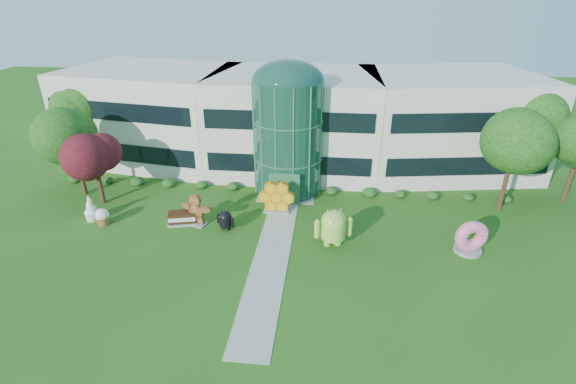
# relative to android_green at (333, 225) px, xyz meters

# --- Properties ---
(ground) EXTENTS (140.00, 140.00, 0.00)m
(ground) POSITION_rel_android_green_xyz_m (-4.16, -3.05, -1.62)
(ground) COLOR #215114
(ground) RESTS_ON ground
(building) EXTENTS (46.00, 15.00, 9.30)m
(building) POSITION_rel_android_green_xyz_m (-4.16, 14.95, 3.03)
(building) COLOR beige
(building) RESTS_ON ground
(atrium) EXTENTS (6.00, 6.00, 9.80)m
(atrium) POSITION_rel_android_green_xyz_m (-4.16, 8.95, 3.28)
(atrium) COLOR #194738
(atrium) RESTS_ON ground
(walkway) EXTENTS (2.40, 20.00, 0.04)m
(walkway) POSITION_rel_android_green_xyz_m (-4.16, -1.05, -1.60)
(walkway) COLOR #9E9E93
(walkway) RESTS_ON ground
(tree_red) EXTENTS (4.00, 4.00, 6.00)m
(tree_red) POSITION_rel_android_green_xyz_m (-19.66, 4.45, 1.38)
(tree_red) COLOR #3F0C14
(tree_red) RESTS_ON ground
(trees_backdrop) EXTENTS (52.00, 8.00, 8.40)m
(trees_backdrop) POSITION_rel_android_green_xyz_m (-4.16, 9.95, 2.58)
(trees_backdrop) COLOR #0F3F0F
(trees_backdrop) RESTS_ON ground
(android_green) EXTENTS (3.23, 2.52, 3.24)m
(android_green) POSITION_rel_android_green_xyz_m (0.00, 0.00, 0.00)
(android_green) COLOR #9CCF42
(android_green) RESTS_ON ground
(android_black) EXTENTS (1.88, 1.58, 1.81)m
(android_black) POSITION_rel_android_green_xyz_m (-8.15, 1.26, -0.71)
(android_black) COLOR black
(android_black) RESTS_ON ground
(donut) EXTENTS (2.58, 1.65, 2.48)m
(donut) POSITION_rel_android_green_xyz_m (9.45, 0.17, -0.38)
(donut) COLOR #DF5577
(donut) RESTS_ON ground
(gingerbread) EXTENTS (3.05, 1.89, 2.64)m
(gingerbread) POSITION_rel_android_green_xyz_m (-10.54, 1.78, -0.30)
(gingerbread) COLOR brown
(gingerbread) RESTS_ON ground
(ice_cream_sandwich) EXTENTS (2.50, 1.66, 1.02)m
(ice_cream_sandwich) POSITION_rel_android_green_xyz_m (-11.70, 1.75, -1.11)
(ice_cream_sandwich) COLOR black
(ice_cream_sandwich) RESTS_ON ground
(honeycomb) EXTENTS (3.12, 1.16, 2.43)m
(honeycomb) POSITION_rel_android_green_xyz_m (-4.63, 4.51, -0.40)
(honeycomb) COLOR gold
(honeycomb) RESTS_ON ground
(froyo) EXTENTS (1.47, 1.47, 2.10)m
(froyo) POSITION_rel_android_green_xyz_m (-19.07, 1.63, -0.57)
(froyo) COLOR white
(froyo) RESTS_ON ground
(cupcake) EXTENTS (1.28, 1.28, 1.36)m
(cupcake) POSITION_rel_android_green_xyz_m (-17.83, 0.98, -0.94)
(cupcake) COLOR white
(cupcake) RESTS_ON ground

